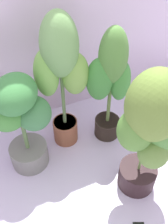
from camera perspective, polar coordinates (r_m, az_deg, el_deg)
name	(u,v)px	position (r m, az deg, el deg)	size (l,w,h in m)	color
ground_plane	(94,187)	(1.89, 2.21, -15.96)	(8.00, 8.00, 0.00)	silver
potted_plant_front_right	(150,129)	(1.49, 14.15, -3.51)	(0.39, 0.37, 0.95)	#352225
potted_plant_back_center	(61,72)	(1.69, -5.00, 8.65)	(0.39, 0.26, 1.06)	brown
potted_plant_back_right	(110,81)	(1.80, 5.59, 6.71)	(0.33, 0.24, 0.94)	#2D231A
potted_plant_back_left	(21,119)	(1.70, -13.49, -1.41)	(0.44, 0.39, 0.77)	gray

